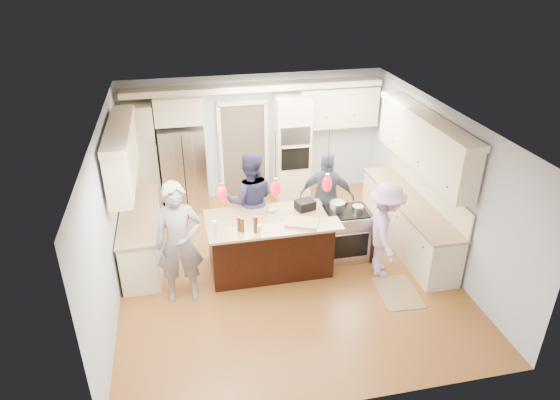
{
  "coord_description": "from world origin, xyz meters",
  "views": [
    {
      "loc": [
        -1.58,
        -7.07,
        5.04
      ],
      "look_at": [
        0.0,
        0.35,
        1.15
      ],
      "focal_mm": 32.0,
      "sensor_mm": 36.0,
      "label": 1
    }
  ],
  "objects_px": {
    "person_bar_end": "(179,243)",
    "person_far_left": "(250,201)",
    "kitchen_island": "(269,243)",
    "island_range": "(346,233)",
    "refrigerator": "(184,169)"
  },
  "relations": [
    {
      "from": "kitchen_island",
      "to": "island_range",
      "type": "relative_size",
      "value": 2.28
    },
    {
      "from": "person_bar_end",
      "to": "person_far_left",
      "type": "xyz_separation_m",
      "value": [
        1.3,
        1.3,
        -0.07
      ]
    },
    {
      "from": "person_bar_end",
      "to": "refrigerator",
      "type": "bearing_deg",
      "value": 86.83
    },
    {
      "from": "person_bar_end",
      "to": "person_far_left",
      "type": "bearing_deg",
      "value": 45.31
    },
    {
      "from": "kitchen_island",
      "to": "island_range",
      "type": "distance_m",
      "value": 1.41
    },
    {
      "from": "island_range",
      "to": "person_bar_end",
      "type": "distance_m",
      "value": 3.01
    },
    {
      "from": "kitchen_island",
      "to": "island_range",
      "type": "height_order",
      "value": "kitchen_island"
    },
    {
      "from": "refrigerator",
      "to": "person_bar_end",
      "type": "bearing_deg",
      "value": -93.49
    },
    {
      "from": "refrigerator",
      "to": "person_bar_end",
      "type": "distance_m",
      "value": 3.1
    },
    {
      "from": "person_bar_end",
      "to": "person_far_left",
      "type": "distance_m",
      "value": 1.84
    },
    {
      "from": "island_range",
      "to": "person_bar_end",
      "type": "xyz_separation_m",
      "value": [
        -2.9,
        -0.6,
        0.54
      ]
    },
    {
      "from": "refrigerator",
      "to": "person_bar_end",
      "type": "height_order",
      "value": "person_bar_end"
    },
    {
      "from": "kitchen_island",
      "to": "island_range",
      "type": "xyz_separation_m",
      "value": [
        1.41,
        0.08,
        -0.03
      ]
    },
    {
      "from": "person_far_left",
      "to": "refrigerator",
      "type": "bearing_deg",
      "value": -49.6
    },
    {
      "from": "island_range",
      "to": "person_bar_end",
      "type": "relative_size",
      "value": 0.46
    }
  ]
}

